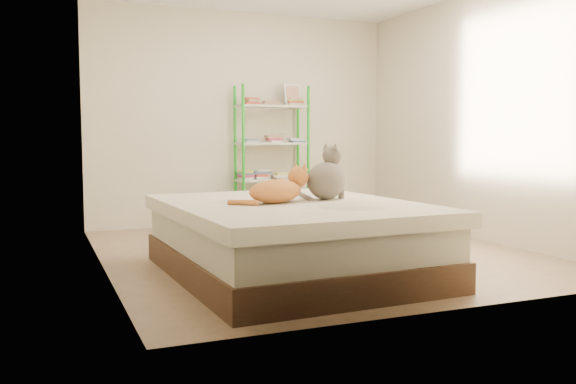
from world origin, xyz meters
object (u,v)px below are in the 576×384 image
shelf_unit (272,154)px  cardboard_box (300,215)px  white_bin (204,212)px  grey_cat (326,172)px  bed (291,239)px  orange_cat (276,188)px

shelf_unit → cardboard_box: (0.07, -0.69, -0.68)m
cardboard_box → white_bin: size_ratio=1.66×
grey_cat → white_bin: size_ratio=1.15×
bed → white_bin: (0.01, 2.66, -0.09)m
bed → grey_cat: size_ratio=5.24×
shelf_unit → white_bin: shelf_unit is taller
grey_cat → shelf_unit: shelf_unit is taller
cardboard_box → shelf_unit: bearing=108.6°
orange_cat → shelf_unit: 2.89m
shelf_unit → white_bin: bearing=-178.0°
grey_cat → cardboard_box: 2.08m
cardboard_box → bed: bearing=-103.0°
bed → shelf_unit: size_ratio=1.32×
shelf_unit → orange_cat: bearing=-110.5°
bed → cardboard_box: bed is taller
orange_cat → cardboard_box: size_ratio=0.89×
grey_cat → shelf_unit: bearing=-37.7°
orange_cat → grey_cat: 0.50m
orange_cat → cardboard_box: bearing=41.1°
orange_cat → shelf_unit: (1.01, 2.70, 0.19)m
bed → shelf_unit: (0.88, 2.69, 0.59)m
white_bin → orange_cat: bearing=-93.0°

